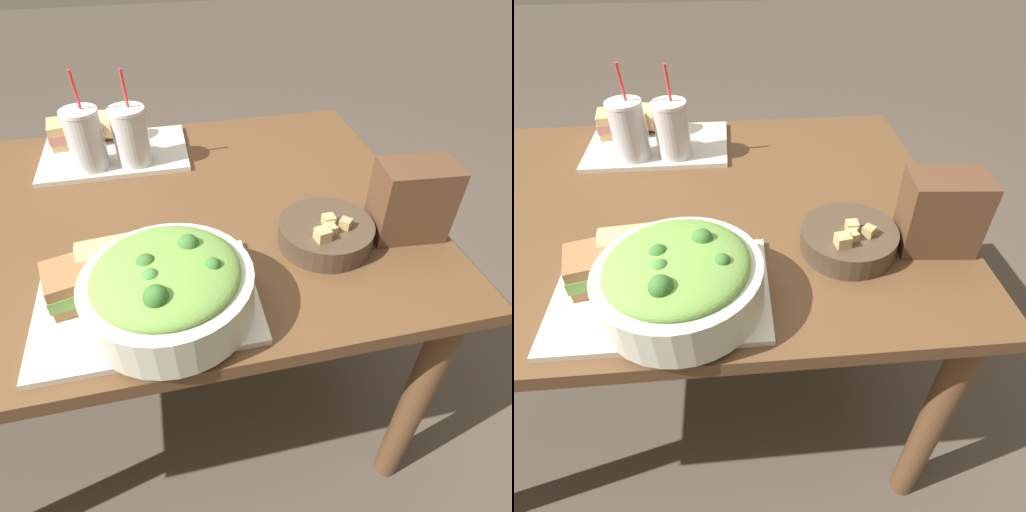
{
  "view_description": "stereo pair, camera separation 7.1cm",
  "coord_description": "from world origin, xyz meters",
  "views": [
    {
      "loc": [
        0.13,
        -0.79,
        1.24
      ],
      "look_at": [
        0.25,
        -0.28,
        0.77
      ],
      "focal_mm": 30.0,
      "sensor_mm": 36.0,
      "label": 1
    },
    {
      "loc": [
        0.2,
        -0.81,
        1.24
      ],
      "look_at": [
        0.25,
        -0.28,
        0.77
      ],
      "focal_mm": 30.0,
      "sensor_mm": 36.0,
      "label": 2
    }
  ],
  "objects": [
    {
      "name": "ground_plane",
      "position": [
        0.0,
        0.0,
        0.0
      ],
      "size": [
        12.0,
        12.0,
        0.0
      ],
      "primitive_type": "plane",
      "color": "#4C4238"
    },
    {
      "name": "dining_table",
      "position": [
        0.0,
        0.0,
        0.61
      ],
      "size": [
        1.32,
        0.86,
        0.7
      ],
      "color": "brown",
      "rests_on": "ground_plane"
    },
    {
      "name": "tray_near",
      "position": [
        0.07,
        -0.28,
        0.71
      ],
      "size": [
        0.37,
        0.25,
        0.01
      ],
      "color": "beige",
      "rests_on": "dining_table"
    },
    {
      "name": "tray_far",
      "position": [
        0.0,
        0.28,
        0.71
      ],
      "size": [
        0.37,
        0.25,
        0.01
      ],
      "color": "beige",
      "rests_on": "dining_table"
    },
    {
      "name": "salad_bowl",
      "position": [
        0.11,
        -0.31,
        0.77
      ],
      "size": [
        0.27,
        0.27,
        0.12
      ],
      "color": "beige",
      "rests_on": "tray_near"
    },
    {
      "name": "soup_bowl",
      "position": [
        0.41,
        -0.19,
        0.73
      ],
      "size": [
        0.18,
        0.18,
        0.07
      ],
      "color": "#473828",
      "rests_on": "dining_table"
    },
    {
      "name": "sandwich_near",
      "position": [
        -0.03,
        -0.24,
        0.75
      ],
      "size": [
        0.15,
        0.12,
        0.06
      ],
      "rotation": [
        0.0,
        0.0,
        0.25
      ],
      "color": "olive",
      "rests_on": "tray_near"
    },
    {
      "name": "baguette_near",
      "position": [
        0.03,
        -0.2,
        0.75
      ],
      "size": [
        0.14,
        0.09,
        0.08
      ],
      "rotation": [
        0.0,
        0.0,
        1.67
      ],
      "color": "tan",
      "rests_on": "tray_near"
    },
    {
      "name": "sandwich_far",
      "position": [
        -0.1,
        0.34,
        0.75
      ],
      "size": [
        0.14,
        0.1,
        0.06
      ],
      "rotation": [
        0.0,
        0.0,
        0.13
      ],
      "color": "tan",
      "rests_on": "tray_far"
    },
    {
      "name": "baguette_far",
      "position": [
        -0.01,
        0.36,
        0.75
      ],
      "size": [
        0.12,
        0.1,
        0.08
      ],
      "rotation": [
        0.0,
        0.0,
        1.36
      ],
      "color": "tan",
      "rests_on": "tray_far"
    },
    {
      "name": "drink_cup_dark",
      "position": [
        -0.05,
        0.21,
        0.78
      ],
      "size": [
        0.09,
        0.09,
        0.23
      ],
      "color": "silver",
      "rests_on": "tray_far"
    },
    {
      "name": "drink_cup_red",
      "position": [
        0.05,
        0.21,
        0.78
      ],
      "size": [
        0.09,
        0.09,
        0.23
      ],
      "color": "silver",
      "rests_on": "tray_far"
    },
    {
      "name": "chip_bag",
      "position": [
        0.58,
        -0.19,
        0.78
      ],
      "size": [
        0.15,
        0.1,
        0.15
      ],
      "rotation": [
        0.0,
        0.0,
        -0.08
      ],
      "color": "brown",
      "rests_on": "dining_table"
    }
  ]
}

